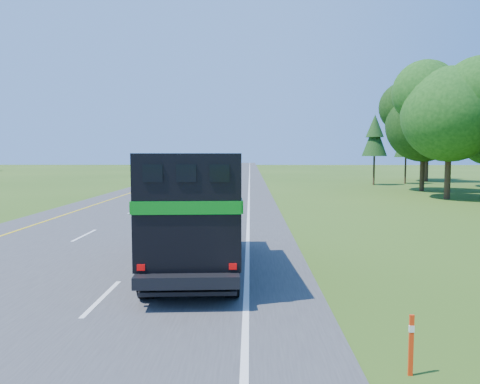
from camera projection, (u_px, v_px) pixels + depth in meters
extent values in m
cube|color=#38383A|center=(199.00, 187.00, 50.79)|extent=(15.00, 260.00, 0.04)
cube|color=yellow|center=(148.00, 187.00, 50.91)|extent=(0.15, 260.00, 0.01)
cube|color=white|center=(249.00, 187.00, 50.67)|extent=(0.15, 260.00, 0.01)
cylinder|color=black|center=(171.00, 234.00, 18.03)|extent=(0.44, 1.16, 1.13)
cylinder|color=black|center=(227.00, 233.00, 18.13)|extent=(0.44, 1.16, 1.13)
cylinder|color=black|center=(154.00, 264.00, 13.10)|extent=(0.44, 1.16, 1.13)
cylinder|color=black|center=(231.00, 263.00, 13.20)|extent=(0.44, 1.16, 1.13)
cylinder|color=black|center=(147.00, 276.00, 11.87)|extent=(0.44, 1.16, 1.13)
cylinder|color=black|center=(232.00, 275.00, 11.97)|extent=(0.44, 1.16, 1.13)
cube|color=black|center=(195.00, 248.00, 14.78)|extent=(3.02, 8.40, 0.29)
cube|color=black|center=(199.00, 202.00, 17.88)|extent=(2.65, 2.02, 1.96)
cube|color=black|center=(200.00, 187.00, 18.78)|extent=(2.27, 0.21, 0.62)
cube|color=black|center=(194.00, 201.00, 13.94)|extent=(2.97, 6.14, 2.84)
cube|color=#067E13|center=(187.00, 208.00, 10.93)|extent=(2.58, 0.21, 0.31)
cube|color=#067E13|center=(149.00, 196.00, 13.87)|extent=(0.44, 5.97, 0.31)
cube|color=#067E13|center=(237.00, 196.00, 13.98)|extent=(0.44, 5.97, 0.31)
cube|color=black|center=(153.00, 173.00, 10.82)|extent=(0.47, 0.07, 0.41)
cube|color=black|center=(186.00, 173.00, 10.86)|extent=(0.47, 0.07, 0.41)
cube|color=black|center=(219.00, 173.00, 10.89)|extent=(0.47, 0.07, 0.41)
cube|color=black|center=(188.00, 294.00, 11.22)|extent=(2.38, 0.28, 0.10)
cube|color=#B20505|center=(141.00, 268.00, 10.99)|extent=(0.19, 0.05, 0.14)
cube|color=#B20505|center=(233.00, 267.00, 11.09)|extent=(0.19, 0.05, 0.14)
imported|color=white|center=(159.00, 181.00, 46.62)|extent=(3.29, 6.66, 1.82)
imported|color=#B2B1B9|center=(214.00, 165.00, 110.44)|extent=(1.97, 4.71, 1.59)
cube|color=#FF330D|center=(411.00, 345.00, 7.78)|extent=(0.08, 0.04, 1.04)
cube|color=white|center=(412.00, 329.00, 7.76)|extent=(0.09, 0.05, 0.11)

